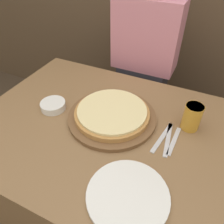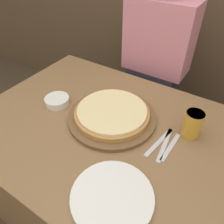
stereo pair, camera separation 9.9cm
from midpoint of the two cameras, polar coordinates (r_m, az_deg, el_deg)
name	(u,v)px [view 2 (the right image)]	position (r m, az deg, el deg)	size (l,w,h in m)	color
ground_plane	(112,207)	(1.59, 1.95, -23.75)	(12.00, 12.00, 0.00)	#473828
dining_table	(112,176)	(1.27, 2.34, -16.43)	(1.29, 0.90, 0.75)	olive
pizza_on_board	(112,114)	(1.00, 2.83, -0.77)	(0.41, 0.41, 0.06)	brown
beer_glass	(193,123)	(0.98, 23.11, -2.86)	(0.08, 0.08, 0.12)	gold
dinner_plate	(112,197)	(0.77, 4.01, -21.44)	(0.28, 0.28, 0.02)	white
side_bowl	(57,101)	(1.12, -11.71, 2.77)	(0.12, 0.12, 0.04)	white
fork	(159,142)	(0.95, 15.19, -7.73)	(0.05, 0.20, 0.00)	silver
dinner_knife	(165,145)	(0.94, 16.60, -8.30)	(0.04, 0.20, 0.00)	silver
spoon	(170,147)	(0.94, 18.02, -8.86)	(0.02, 0.17, 0.00)	silver
diner_person	(153,79)	(1.52, 12.61, 8.25)	(0.39, 0.20, 1.32)	#33333D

